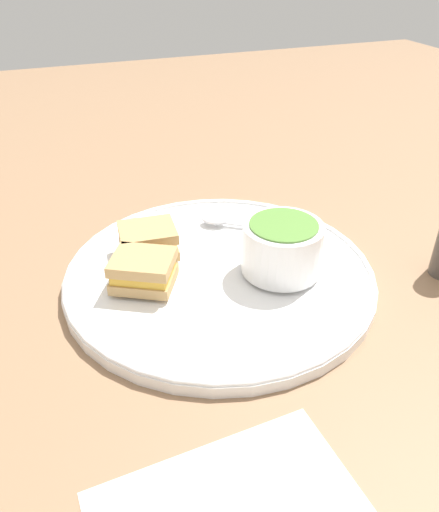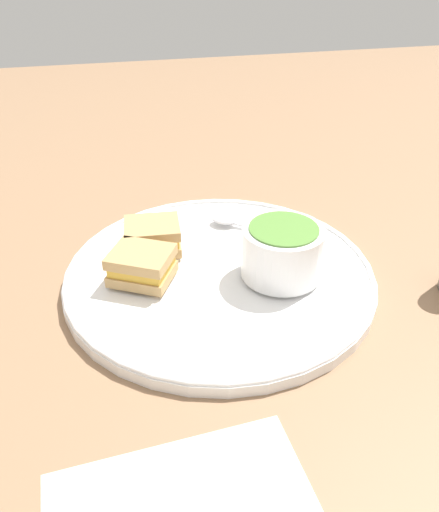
{
  "view_description": "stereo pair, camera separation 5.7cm",
  "coord_description": "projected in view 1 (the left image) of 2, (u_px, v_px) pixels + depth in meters",
  "views": [
    {
      "loc": [
        0.17,
        0.45,
        0.35
      ],
      "look_at": [
        0.0,
        0.0,
        0.03
      ],
      "focal_mm": 35.0,
      "sensor_mm": 36.0,
      "label": 1
    },
    {
      "loc": [
        0.11,
        0.46,
        0.35
      ],
      "look_at": [
        0.0,
        0.0,
        0.03
      ],
      "focal_mm": 35.0,
      "sensor_mm": 36.0,
      "label": 2
    }
  ],
  "objects": [
    {
      "name": "soup_bowl",
      "position": [
        282.0,
        247.0,
        0.56
      ],
      "size": [
        0.09,
        0.09,
        0.06
      ],
      "color": "white",
      "rests_on": "plate"
    },
    {
      "name": "sandwich_half_far",
      "position": [
        144.0,
        271.0,
        0.54
      ],
      "size": [
        0.08,
        0.08,
        0.03
      ],
      "rotation": [
        0.0,
        0.0,
        5.78
      ],
      "color": "tan",
      "rests_on": "plate"
    },
    {
      "name": "ground_plane",
      "position": [
        219.0,
        280.0,
        0.59
      ],
      "size": [
        2.4,
        2.4,
        0.0
      ],
      "primitive_type": "plane",
      "color": "#8E6B4C"
    },
    {
      "name": "sandwich_half_near",
      "position": [
        148.0,
        241.0,
        0.6
      ],
      "size": [
        0.07,
        0.06,
        0.03
      ],
      "rotation": [
        0.0,
        0.0,
        6.2
      ],
      "color": "tan",
      "rests_on": "plate"
    },
    {
      "name": "plate",
      "position": [
        219.0,
        273.0,
        0.58
      ],
      "size": [
        0.36,
        0.36,
        0.02
      ],
      "color": "white",
      "rests_on": "ground_plane"
    },
    {
      "name": "spoon",
      "position": [
        219.0,
        220.0,
        0.67
      ],
      "size": [
        0.09,
        0.07,
        0.01
      ],
      "rotation": [
        0.0,
        0.0,
        11.96
      ],
      "color": "silver",
      "rests_on": "plate"
    }
  ]
}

